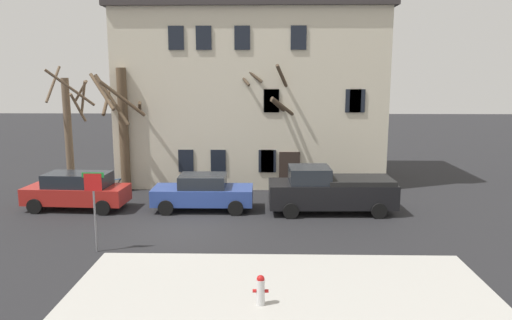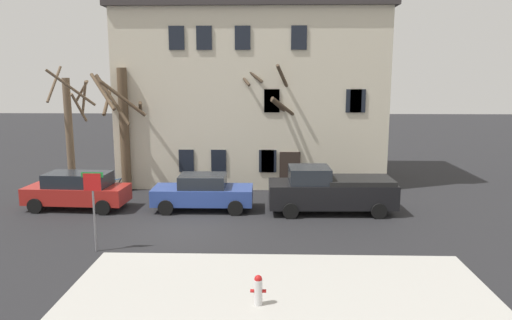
{
  "view_description": "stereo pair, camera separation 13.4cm",
  "coord_description": "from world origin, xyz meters",
  "px_view_note": "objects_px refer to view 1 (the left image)",
  "views": [
    {
      "loc": [
        3.39,
        -18.27,
        6.06
      ],
      "look_at": [
        2.9,
        3.52,
        2.23
      ],
      "focal_mm": 33.49,
      "sensor_mm": 36.0,
      "label": 1
    },
    {
      "loc": [
        3.53,
        -18.27,
        6.06
      ],
      "look_at": [
        2.9,
        3.52,
        2.23
      ],
      "focal_mm": 33.49,
      "sensor_mm": 36.0,
      "label": 2
    }
  ],
  "objects_px": {
    "car_blue_sedan": "(203,192)",
    "fire_hydrant": "(261,289)",
    "car_red_wagon": "(77,190)",
    "street_sign_pole": "(94,197)",
    "bicycle_leaning": "(115,183)",
    "pickup_truck_black": "(330,190)",
    "tree_bare_near": "(69,125)",
    "building_main": "(251,80)",
    "tree_bare_end": "(270,124)",
    "tree_bare_mid": "(122,125)",
    "tree_bare_far": "(251,119)"
  },
  "relations": [
    {
      "from": "tree_bare_far",
      "to": "street_sign_pole",
      "type": "distance_m",
      "value": 11.55
    },
    {
      "from": "car_blue_sedan",
      "to": "building_main",
      "type": "bearing_deg",
      "value": 74.51
    },
    {
      "from": "tree_bare_end",
      "to": "car_red_wagon",
      "type": "height_order",
      "value": "tree_bare_end"
    },
    {
      "from": "building_main",
      "to": "tree_bare_far",
      "type": "distance_m",
      "value": 3.14
    },
    {
      "from": "building_main",
      "to": "fire_hydrant",
      "type": "xyz_separation_m",
      "value": [
        0.77,
        -16.64,
        -5.29
      ]
    },
    {
      "from": "pickup_truck_black",
      "to": "tree_bare_near",
      "type": "bearing_deg",
      "value": 159.39
    },
    {
      "from": "building_main",
      "to": "car_blue_sedan",
      "type": "distance_m",
      "value": 8.99
    },
    {
      "from": "car_blue_sedan",
      "to": "bicycle_leaning",
      "type": "height_order",
      "value": "car_blue_sedan"
    },
    {
      "from": "pickup_truck_black",
      "to": "bicycle_leaning",
      "type": "xyz_separation_m",
      "value": [
        -11.03,
        3.94,
        -0.64
      ]
    },
    {
      "from": "building_main",
      "to": "tree_bare_mid",
      "type": "xyz_separation_m",
      "value": [
        -6.65,
        -3.66,
        -2.28
      ]
    },
    {
      "from": "fire_hydrant",
      "to": "street_sign_pole",
      "type": "bearing_deg",
      "value": 145.06
    },
    {
      "from": "tree_bare_end",
      "to": "car_red_wagon",
      "type": "xyz_separation_m",
      "value": [
        -8.9,
        -4.56,
        -2.63
      ]
    },
    {
      "from": "tree_bare_near",
      "to": "tree_bare_far",
      "type": "distance_m",
      "value": 10.11
    },
    {
      "from": "tree_bare_end",
      "to": "bicycle_leaning",
      "type": "distance_m",
      "value": 8.96
    },
    {
      "from": "tree_bare_end",
      "to": "street_sign_pole",
      "type": "relative_size",
      "value": 2.36
    },
    {
      "from": "tree_bare_mid",
      "to": "street_sign_pole",
      "type": "height_order",
      "value": "tree_bare_mid"
    },
    {
      "from": "building_main",
      "to": "tree_bare_end",
      "type": "bearing_deg",
      "value": -67.49
    },
    {
      "from": "building_main",
      "to": "fire_hydrant",
      "type": "height_order",
      "value": "building_main"
    },
    {
      "from": "tree_bare_far",
      "to": "pickup_truck_black",
      "type": "bearing_deg",
      "value": -53.52
    },
    {
      "from": "tree_bare_mid",
      "to": "car_red_wagon",
      "type": "bearing_deg",
      "value": -107.99
    },
    {
      "from": "car_red_wagon",
      "to": "fire_hydrant",
      "type": "bearing_deg",
      "value": -47.72
    },
    {
      "from": "tree_bare_near",
      "to": "tree_bare_far",
      "type": "xyz_separation_m",
      "value": [
        10.1,
        -0.14,
        0.36
      ]
    },
    {
      "from": "tree_bare_far",
      "to": "street_sign_pole",
      "type": "height_order",
      "value": "tree_bare_far"
    },
    {
      "from": "tree_bare_end",
      "to": "pickup_truck_black",
      "type": "height_order",
      "value": "tree_bare_end"
    },
    {
      "from": "car_red_wagon",
      "to": "car_blue_sedan",
      "type": "height_order",
      "value": "car_red_wagon"
    },
    {
      "from": "car_blue_sedan",
      "to": "fire_hydrant",
      "type": "bearing_deg",
      "value": -73.69
    },
    {
      "from": "building_main",
      "to": "tree_bare_mid",
      "type": "relative_size",
      "value": 2.32
    },
    {
      "from": "tree_bare_near",
      "to": "tree_bare_end",
      "type": "bearing_deg",
      "value": -2.19
    },
    {
      "from": "tree_bare_near",
      "to": "fire_hydrant",
      "type": "height_order",
      "value": "tree_bare_near"
    },
    {
      "from": "car_red_wagon",
      "to": "tree_bare_mid",
      "type": "bearing_deg",
      "value": 72.01
    },
    {
      "from": "bicycle_leaning",
      "to": "car_blue_sedan",
      "type": "bearing_deg",
      "value": -35.24
    },
    {
      "from": "fire_hydrant",
      "to": "building_main",
      "type": "bearing_deg",
      "value": 92.65
    },
    {
      "from": "car_blue_sedan",
      "to": "pickup_truck_black",
      "type": "bearing_deg",
      "value": -2.35
    },
    {
      "from": "bicycle_leaning",
      "to": "pickup_truck_black",
      "type": "bearing_deg",
      "value": -19.68
    },
    {
      "from": "fire_hydrant",
      "to": "street_sign_pole",
      "type": "distance_m",
      "value": 7.21
    },
    {
      "from": "building_main",
      "to": "tree_bare_mid",
      "type": "distance_m",
      "value": 7.92
    },
    {
      "from": "bicycle_leaning",
      "to": "tree_bare_end",
      "type": "bearing_deg",
      "value": 5.71
    },
    {
      "from": "car_red_wagon",
      "to": "bicycle_leaning",
      "type": "xyz_separation_m",
      "value": [
        0.56,
        3.72,
        -0.52
      ]
    },
    {
      "from": "tree_bare_far",
      "to": "bicycle_leaning",
      "type": "xyz_separation_m",
      "value": [
        -7.29,
        -1.12,
        -3.41
      ]
    },
    {
      "from": "street_sign_pole",
      "to": "tree_bare_end",
      "type": "bearing_deg",
      "value": 58.37
    },
    {
      "from": "tree_bare_mid",
      "to": "car_blue_sedan",
      "type": "xyz_separation_m",
      "value": [
        4.65,
        -3.54,
        -2.73
      ]
    },
    {
      "from": "tree_bare_far",
      "to": "tree_bare_end",
      "type": "xyz_separation_m",
      "value": [
        1.06,
        -0.28,
        -0.25
      ]
    },
    {
      "from": "street_sign_pole",
      "to": "bicycle_leaning",
      "type": "height_order",
      "value": "street_sign_pole"
    },
    {
      "from": "tree_bare_end",
      "to": "street_sign_pole",
      "type": "bearing_deg",
      "value": -121.63
    },
    {
      "from": "fire_hydrant",
      "to": "car_red_wagon",
      "type": "bearing_deg",
      "value": 132.28
    },
    {
      "from": "car_blue_sedan",
      "to": "street_sign_pole",
      "type": "relative_size",
      "value": 1.61
    },
    {
      "from": "fire_hydrant",
      "to": "pickup_truck_black",
      "type": "bearing_deg",
      "value": 71.86
    },
    {
      "from": "car_red_wagon",
      "to": "fire_hydrant",
      "type": "distance_m",
      "value": 12.75
    },
    {
      "from": "tree_bare_mid",
      "to": "fire_hydrant",
      "type": "xyz_separation_m",
      "value": [
        7.42,
        -12.98,
        -3.01
      ]
    },
    {
      "from": "tree_bare_far",
      "to": "tree_bare_end",
      "type": "bearing_deg",
      "value": -14.99
    }
  ]
}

